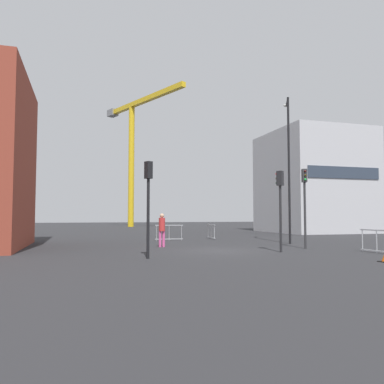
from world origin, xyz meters
TOP-DOWN VIEW (x-y plane):
  - ground at (0.00, 0.00)m, footprint 160.00×160.00m
  - office_block at (16.88, 17.27)m, footprint 9.17×9.97m
  - construction_crane at (1.10, 40.95)m, footprint 9.03×18.37m
  - streetlamp_tall at (5.84, 3.24)m, footprint 0.93×1.49m
  - traffic_light_corner at (-3.96, -2.55)m, footprint 0.33×0.39m
  - traffic_light_median at (4.73, -0.22)m, footprint 0.31×0.39m
  - traffic_light_verge at (2.54, -1.58)m, footprint 0.36×0.38m
  - pedestrian_walking at (-2.27, 2.87)m, footprint 0.34×0.34m
  - safety_barrier_right_run at (2.72, 9.08)m, footprint 0.22×2.08m
  - safety_barrier_front at (-0.65, 8.25)m, footprint 1.96×0.15m
  - safety_barrier_left_run at (6.55, -3.23)m, footprint 0.27×1.84m

SIDE VIEW (x-z plane):
  - ground at x=0.00m, z-range 0.00..0.00m
  - safety_barrier_left_run at x=6.55m, z-range 0.02..1.10m
  - safety_barrier_front at x=-0.65m, z-range 0.02..1.10m
  - safety_barrier_right_run at x=2.72m, z-range 0.02..1.10m
  - pedestrian_walking at x=-2.27m, z-range 0.16..2.00m
  - traffic_light_verge at x=2.54m, z-range 0.67..4.52m
  - traffic_light_corner at x=-3.96m, z-range 0.68..4.60m
  - traffic_light_median at x=4.73m, z-range 0.70..4.88m
  - office_block at x=16.88m, z-range 0.00..10.40m
  - streetlamp_tall at x=5.84m, z-range 0.66..9.77m
  - construction_crane at x=1.10m, z-range 3.75..23.18m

